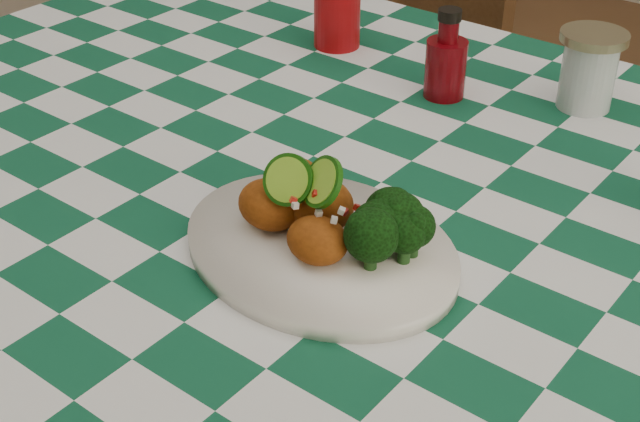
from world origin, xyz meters
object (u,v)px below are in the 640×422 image
Objects in this scene: ketchup_bottle at (447,54)px; mason_jar at (589,70)px; plate at (320,248)px; fried_chicken_pile at (313,203)px; red_tumbler at (337,7)px; wooden_chair_left at (373,130)px; dining_table at (371,419)px.

mason_jar is at bearing 27.84° from ketchup_bottle.
fried_chicken_pile reaches higher than plate.
fried_chicken_pile is at bearing -55.30° from red_tumbler.
fried_chicken_pile is 0.16× the size of wooden_chair_left.
dining_table is at bearing -106.79° from mason_jar.
dining_table is 5.32× the size of plate.
ketchup_bottle reaches higher than wooden_chair_left.
ketchup_bottle is (-0.09, 0.41, 0.00)m from fried_chicken_pile.
red_tumbler is (-0.30, 0.30, 0.46)m from dining_table.
ketchup_bottle reaches higher than fried_chicken_pile.
ketchup_bottle reaches higher than plate.
dining_table is 0.57m from mason_jar.
fried_chicken_pile is 0.50m from mason_jar.
dining_table is at bearing -45.60° from red_tumbler.
red_tumbler is at bearing -53.63° from wooden_chair_left.
plate is 2.91× the size of mason_jar.
wooden_chair_left is (-0.57, 0.33, -0.42)m from mason_jar.
fried_chicken_pile reaches higher than dining_table.
wooden_chair_left is at bearing 149.77° from mason_jar.
dining_table is 0.52m from ketchup_bottle.
plate is 2.48× the size of red_tumbler.
dining_table is 15.47× the size of mason_jar.
dining_table is at bearing 101.92° from plate.
plate is 0.57m from red_tumbler.
ketchup_bottle is at bearing -152.16° from mason_jar.
mason_jar reaches higher than wooden_chair_left.
wooden_chair_left is at bearing 115.58° from red_tumbler.
ketchup_bottle is at bearing 105.03° from dining_table.
fried_chicken_pile is at bearing -48.37° from wooden_chair_left.
fried_chicken_pile is 1.06m from wooden_chair_left.
wooden_chair_left is (-0.41, 0.42, -0.43)m from ketchup_bottle.
wooden_chair_left is (-0.18, 0.37, -0.43)m from red_tumbler.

